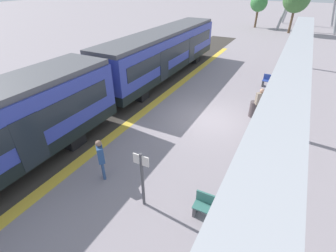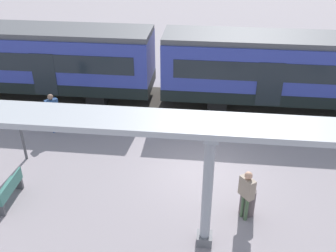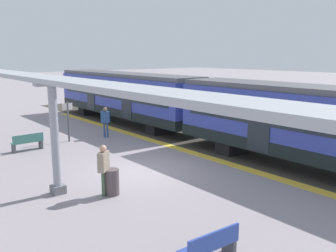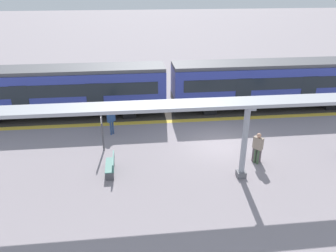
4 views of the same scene
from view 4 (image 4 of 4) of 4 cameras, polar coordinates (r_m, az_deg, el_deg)
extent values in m
plane|color=gray|center=(19.77, 8.87, -3.12)|extent=(176.00, 176.00, 0.00)
cube|color=yellow|center=(22.99, 6.57, 1.09)|extent=(0.53, 32.14, 0.01)
cube|color=#38332D|center=(24.68, 5.64, 2.79)|extent=(3.20, 44.14, 0.01)
cube|color=#3340A4|center=(24.02, -17.97, 6.00)|extent=(2.60, 14.34, 2.60)
cube|color=black|center=(24.34, -17.66, 3.72)|extent=(2.63, 14.36, 0.55)
cube|color=#515156|center=(23.64, -18.41, 9.26)|extent=(2.39, 14.34, 0.24)
cube|color=#1E262D|center=(22.71, -18.65, 5.70)|extent=(0.03, 13.19, 0.84)
cube|color=#1E262D|center=(23.50, -24.16, 3.98)|extent=(0.04, 1.10, 2.00)
cube|color=#1E262D|center=(22.49, -12.50, 4.73)|extent=(0.04, 1.10, 2.00)
cube|color=black|center=(24.06, -6.72, 2.97)|extent=(2.21, 0.90, 0.64)
cube|color=#3340A4|center=(25.57, 17.13, 7.19)|extent=(2.60, 14.34, 2.60)
cube|color=black|center=(25.88, 16.85, 5.03)|extent=(2.63, 14.36, 0.55)
cube|color=#515156|center=(25.22, 17.52, 10.27)|extent=(2.39, 14.34, 0.24)
cube|color=#1E262D|center=(24.34, 18.38, 6.95)|extent=(0.03, 13.19, 0.84)
cube|color=#1E262D|center=(23.62, 12.89, 5.64)|extent=(0.04, 1.10, 2.00)
cube|color=#1E262D|center=(25.57, 23.12, 5.71)|extent=(0.04, 1.10, 2.00)
cube|color=black|center=(28.16, 25.36, 3.94)|extent=(2.21, 0.90, 0.64)
cube|color=black|center=(24.67, 6.79, 3.52)|extent=(2.21, 0.90, 0.64)
cube|color=slate|center=(16.86, 12.49, -8.07)|extent=(0.44, 0.44, 0.30)
cylinder|color=#959AA3|center=(15.96, 13.08, -2.43)|extent=(0.28, 0.28, 3.41)
cube|color=#959AA3|center=(15.26, 13.70, 3.50)|extent=(1.10, 0.36, 0.12)
cube|color=#A8AAB2|center=(15.16, 13.11, 3.98)|extent=(1.20, 26.20, 0.16)
cube|color=#3A746A|center=(16.87, -10.01, -6.65)|extent=(1.51, 0.46, 0.04)
cube|color=#3A746A|center=(16.75, -9.41, -5.98)|extent=(1.50, 0.08, 0.40)
cube|color=#4C4C51|center=(16.42, -10.03, -8.54)|extent=(0.11, 0.40, 0.42)
cube|color=#4C4C51|center=(17.57, -9.89, -6.18)|extent=(0.11, 0.40, 0.42)
cylinder|color=#514547|center=(18.25, 15.07, -4.59)|extent=(0.48, 0.48, 0.90)
cylinder|color=#4C4C51|center=(18.73, -11.24, -1.18)|extent=(0.10, 0.10, 2.20)
cube|color=silver|center=(18.39, -11.46, 1.21)|extent=(0.56, 0.04, 0.36)
cylinder|color=#324F80|center=(20.92, -9.49, -0.23)|extent=(0.11, 0.11, 0.87)
cylinder|color=#324F80|center=(20.81, -9.83, -0.40)|extent=(0.11, 0.11, 0.87)
cube|color=navy|center=(20.57, -9.81, 1.62)|extent=(0.53, 0.51, 0.66)
sphere|color=#826251|center=(20.40, -9.90, 2.78)|extent=(0.24, 0.24, 0.24)
cylinder|color=#435D3E|center=(17.98, 15.27, -5.13)|extent=(0.11, 0.11, 0.87)
cylinder|color=#435D3E|center=(18.06, 14.79, -4.94)|extent=(0.11, 0.11, 0.87)
cube|color=gray|center=(17.67, 15.29, -2.87)|extent=(0.54, 0.49, 0.65)
sphere|color=tan|center=(17.48, 15.45, -1.57)|extent=(0.24, 0.24, 0.24)
camera|label=1|loc=(15.14, -32.94, 11.91)|focal=26.06mm
camera|label=2|loc=(7.23, 39.08, 15.51)|focal=41.73mm
camera|label=3|loc=(19.33, 53.31, 1.40)|focal=38.37mm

